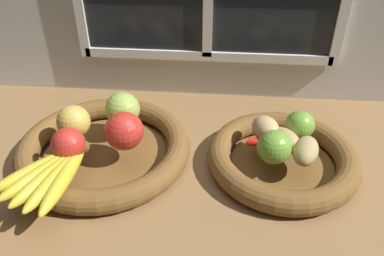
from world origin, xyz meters
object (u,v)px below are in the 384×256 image
at_px(lime_near, 274,147).
at_px(chili_pepper, 273,144).
at_px(lime_far, 300,125).
at_px(potato_large, 286,140).
at_px(fruit_bowl_right, 283,158).
at_px(apple_golden_left, 73,122).
at_px(fruit_bowl_left, 104,149).
at_px(apple_red_front, 68,144).
at_px(apple_red_right, 124,131).
at_px(apple_green_back, 123,109).
at_px(potato_small, 306,151).
at_px(banana_bunch_front, 51,173).
at_px(potato_oblong, 265,129).

distance_m(lime_near, chili_pepper, 0.05).
bearing_deg(lime_far, potato_large, -127.87).
height_order(fruit_bowl_right, apple_golden_left, apple_golden_left).
bearing_deg(fruit_bowl_right, fruit_bowl_left, -180.00).
distance_m(fruit_bowl_left, fruit_bowl_right, 0.38).
height_order(apple_red_front, apple_red_right, apple_red_right).
xyz_separation_m(fruit_bowl_right, apple_green_back, (-0.35, 0.06, 0.06)).
xyz_separation_m(potato_small, lime_near, (-0.06, -0.01, 0.01)).
bearing_deg(lime_near, apple_golden_left, 173.23).
bearing_deg(lime_near, apple_red_front, -176.51).
xyz_separation_m(apple_red_front, potato_large, (0.43, 0.07, -0.01)).
bearing_deg(fruit_bowl_left, banana_bunch_front, -114.16).
xyz_separation_m(apple_green_back, potato_oblong, (0.31, -0.03, -0.01)).
xyz_separation_m(banana_bunch_front, potato_oblong, (0.40, 0.16, 0.01)).
bearing_deg(chili_pepper, apple_red_front, -164.40).
distance_m(potato_small, potato_large, 0.05).
bearing_deg(fruit_bowl_right, potato_small, -45.00).
relative_size(apple_red_front, lime_far, 1.08).
xyz_separation_m(apple_golden_left, potato_small, (0.48, -0.04, -0.01)).
height_order(apple_green_back, apple_golden_left, apple_green_back).
relative_size(fruit_bowl_left, potato_oblong, 5.40).
xyz_separation_m(fruit_bowl_right, potato_large, (0.00, -0.00, 0.05)).
distance_m(potato_small, lime_near, 0.06).
distance_m(fruit_bowl_left, apple_golden_left, 0.09).
xyz_separation_m(apple_green_back, potato_small, (0.39, -0.10, -0.02)).
height_order(apple_green_back, potato_oblong, apple_green_back).
relative_size(fruit_bowl_right, apple_red_right, 3.97).
distance_m(apple_green_back, potato_small, 0.40).
relative_size(fruit_bowl_left, apple_red_front, 5.56).
relative_size(apple_red_right, chili_pepper, 0.77).
distance_m(banana_bunch_front, potato_small, 0.49).
relative_size(apple_red_front, potato_oblong, 0.97).
distance_m(lime_far, chili_pepper, 0.07).
xyz_separation_m(apple_red_front, lime_near, (0.40, 0.02, 0.00)).
bearing_deg(fruit_bowl_left, apple_red_right, -21.51).
bearing_deg(apple_red_front, fruit_bowl_left, 55.54).
bearing_deg(potato_large, banana_bunch_front, -163.41).
relative_size(potato_large, lime_far, 1.26).
relative_size(apple_red_right, apple_golden_left, 1.13).
bearing_deg(banana_bunch_front, potato_oblong, 21.91).
relative_size(fruit_bowl_left, fruit_bowl_right, 1.18).
bearing_deg(lime_far, apple_red_front, -166.76).
bearing_deg(chili_pepper, apple_red_right, -169.65).
relative_size(fruit_bowl_right, banana_bunch_front, 1.56).
relative_size(potato_small, potato_large, 1.06).
relative_size(fruit_bowl_right, potato_small, 3.82).
bearing_deg(potato_oblong, apple_red_front, -166.04).
bearing_deg(apple_red_right, chili_pepper, 3.99).
relative_size(apple_red_front, apple_red_right, 0.84).
bearing_deg(potato_oblong, potato_small, -41.42).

